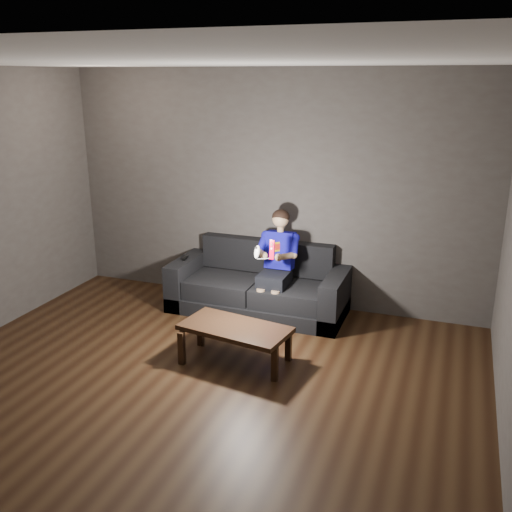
% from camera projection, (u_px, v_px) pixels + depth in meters
% --- Properties ---
extents(floor, '(5.00, 5.00, 0.00)m').
position_uv_depth(floor, '(175.00, 405.00, 4.72)').
color(floor, black).
rests_on(floor, ground).
extents(back_wall, '(5.00, 0.04, 2.70)m').
position_uv_depth(back_wall, '(272.00, 190.00, 6.55)').
color(back_wall, '#3D3735').
rests_on(back_wall, ground).
extents(ceiling, '(5.00, 5.00, 0.02)m').
position_uv_depth(ceiling, '(158.00, 61.00, 3.90)').
color(ceiling, white).
rests_on(ceiling, back_wall).
extents(sofa, '(2.00, 0.86, 0.77)m').
position_uv_depth(sofa, '(259.00, 290.00, 6.56)').
color(sofa, black).
rests_on(sofa, floor).
extents(child, '(0.47, 0.57, 1.15)m').
position_uv_depth(child, '(277.00, 256.00, 6.31)').
color(child, black).
rests_on(child, sofa).
extents(wii_remote_red, '(0.06, 0.08, 0.20)m').
position_uv_depth(wii_remote_red, '(272.00, 250.00, 5.82)').
color(wii_remote_red, red).
rests_on(wii_remote_red, child).
extents(nunchuk_white, '(0.08, 0.10, 0.15)m').
position_uv_depth(nunchuk_white, '(257.00, 252.00, 5.89)').
color(nunchuk_white, white).
rests_on(nunchuk_white, child).
extents(wii_remote_black, '(0.07, 0.16, 0.03)m').
position_uv_depth(wii_remote_black, '(185.00, 258.00, 6.69)').
color(wii_remote_black, black).
rests_on(wii_remote_black, sofa).
extents(coffee_table, '(1.08, 0.66, 0.37)m').
position_uv_depth(coffee_table, '(235.00, 331.00, 5.34)').
color(coffee_table, black).
rests_on(coffee_table, floor).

